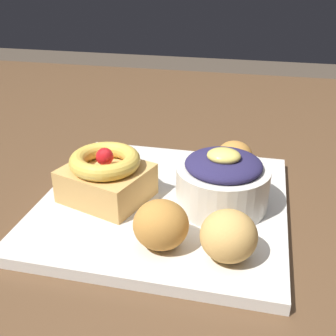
{
  "coord_description": "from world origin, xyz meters",
  "views": [
    {
      "loc": [
        0.03,
        -0.54,
        0.98
      ],
      "look_at": [
        -0.06,
        -0.14,
        0.77
      ],
      "focal_mm": 44.67,
      "sensor_mm": 36.0,
      "label": 1
    }
  ],
  "objects_px": {
    "berry_ramekin": "(220,181)",
    "fritter_middle": "(161,225)",
    "cake_slice": "(106,176)",
    "fritter_front": "(229,236)",
    "front_plate": "(164,203)",
    "fritter_back": "(234,156)"
  },
  "relations": [
    {
      "from": "cake_slice",
      "to": "fritter_middle",
      "type": "bearing_deg",
      "value": -41.8
    },
    {
      "from": "front_plate",
      "to": "fritter_front",
      "type": "distance_m",
      "value": 0.12
    },
    {
      "from": "fritter_middle",
      "to": "fritter_front",
      "type": "bearing_deg",
      "value": -2.85
    },
    {
      "from": "fritter_front",
      "to": "fritter_middle",
      "type": "xyz_separation_m",
      "value": [
        -0.06,
        0.0,
        0.0
      ]
    },
    {
      "from": "berry_ramekin",
      "to": "cake_slice",
      "type": "bearing_deg",
      "value": -174.24
    },
    {
      "from": "cake_slice",
      "to": "fritter_back",
      "type": "height_order",
      "value": "cake_slice"
    },
    {
      "from": "cake_slice",
      "to": "fritter_back",
      "type": "relative_size",
      "value": 2.28
    },
    {
      "from": "fritter_middle",
      "to": "berry_ramekin",
      "type": "bearing_deg",
      "value": 62.21
    },
    {
      "from": "berry_ramekin",
      "to": "fritter_middle",
      "type": "xyz_separation_m",
      "value": [
        -0.04,
        -0.08,
        -0.01
      ]
    },
    {
      "from": "front_plate",
      "to": "berry_ramekin",
      "type": "relative_size",
      "value": 2.7
    },
    {
      "from": "berry_ramekin",
      "to": "fritter_middle",
      "type": "distance_m",
      "value": 0.09
    },
    {
      "from": "front_plate",
      "to": "cake_slice",
      "type": "height_order",
      "value": "cake_slice"
    },
    {
      "from": "cake_slice",
      "to": "fritter_middle",
      "type": "distance_m",
      "value": 0.1
    },
    {
      "from": "front_plate",
      "to": "cake_slice",
      "type": "relative_size",
      "value": 2.52
    },
    {
      "from": "front_plate",
      "to": "cake_slice",
      "type": "bearing_deg",
      "value": -169.71
    },
    {
      "from": "front_plate",
      "to": "fritter_middle",
      "type": "height_order",
      "value": "fritter_middle"
    },
    {
      "from": "front_plate",
      "to": "fritter_back",
      "type": "bearing_deg",
      "value": 52.39
    },
    {
      "from": "fritter_back",
      "to": "cake_slice",
      "type": "bearing_deg",
      "value": -142.43
    },
    {
      "from": "cake_slice",
      "to": "fritter_middle",
      "type": "height_order",
      "value": "cake_slice"
    },
    {
      "from": "front_plate",
      "to": "fritter_middle",
      "type": "xyz_separation_m",
      "value": [
        0.02,
        -0.08,
        0.03
      ]
    },
    {
      "from": "berry_ramekin",
      "to": "fritter_back",
      "type": "bearing_deg",
      "value": 84.57
    },
    {
      "from": "cake_slice",
      "to": "fritter_front",
      "type": "xyz_separation_m",
      "value": [
        0.14,
        -0.07,
        -0.0
      ]
    }
  ]
}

